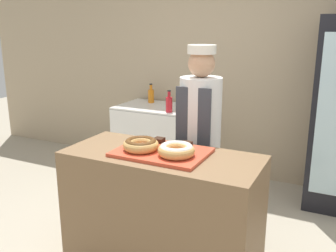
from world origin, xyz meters
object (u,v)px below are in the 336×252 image
(serving_tray, at_px, (162,152))
(baker_person, at_px, (200,140))
(donut_light_glaze, at_px, (176,150))
(brownie_back_right, at_px, (186,144))
(chest_freezer, at_px, (157,139))
(brownie_back_left, at_px, (159,140))
(bottle_red, at_px, (169,104))
(donut_chocolate_glaze, at_px, (141,144))
(bottle_orange, at_px, (151,95))

(serving_tray, bearing_deg, baker_person, 84.10)
(donut_light_glaze, xyz_separation_m, brownie_back_right, (-0.03, 0.22, -0.03))
(brownie_back_right, distance_m, chest_freezer, 1.98)
(serving_tray, height_order, brownie_back_right, brownie_back_right)
(serving_tray, distance_m, brownie_back_left, 0.21)
(serving_tray, bearing_deg, brownie_back_left, 123.17)
(bottle_red, bearing_deg, brownie_back_right, -59.15)
(donut_chocolate_glaze, bearing_deg, baker_person, 72.49)
(bottle_orange, bearing_deg, serving_tray, -59.15)
(brownie_back_right, bearing_deg, donut_light_glaze, -83.46)
(bottle_orange, distance_m, bottle_red, 0.59)
(bottle_orange, relative_size, bottle_red, 0.97)
(brownie_back_right, bearing_deg, donut_chocolate_glaze, -138.16)
(bottle_orange, bearing_deg, brownie_back_left, -59.38)
(donut_light_glaze, relative_size, brownie_back_right, 3.42)
(brownie_back_left, xyz_separation_m, bottle_orange, (-1.02, 1.72, -0.02))
(serving_tray, xyz_separation_m, brownie_back_left, (-0.11, 0.17, 0.03))
(brownie_back_left, height_order, bottle_orange, bottle_orange)
(donut_chocolate_glaze, bearing_deg, donut_light_glaze, 0.00)
(donut_chocolate_glaze, bearing_deg, bottle_red, 109.30)
(chest_freezer, bearing_deg, baker_person, -48.50)
(serving_tray, height_order, brownie_back_left, brownie_back_left)
(serving_tray, height_order, bottle_red, bottle_red)
(donut_light_glaze, xyz_separation_m, bottle_orange, (-1.27, 1.95, -0.05))
(donut_chocolate_glaze, distance_m, donut_light_glaze, 0.28)
(chest_freezer, bearing_deg, bottle_red, -38.88)
(brownie_back_right, height_order, baker_person, baker_person)
(donut_light_glaze, bearing_deg, donut_chocolate_glaze, 180.00)
(donut_chocolate_glaze, distance_m, bottle_orange, 2.19)
(donut_chocolate_glaze, distance_m, brownie_back_right, 0.34)
(donut_light_glaze, bearing_deg, chest_freezer, 121.77)
(bottle_orange, bearing_deg, bottle_red, -40.96)
(bottle_red, bearing_deg, donut_light_glaze, -62.18)
(brownie_back_left, xyz_separation_m, chest_freezer, (-0.86, 1.56, -0.54))
(donut_chocolate_glaze, bearing_deg, brownie_back_right, 41.84)
(baker_person, bearing_deg, chest_freezer, 131.50)
(brownie_back_left, relative_size, chest_freezer, 0.08)
(donut_light_glaze, distance_m, brownie_back_right, 0.23)
(donut_light_glaze, distance_m, bottle_red, 1.76)
(chest_freezer, bearing_deg, donut_light_glaze, -58.23)
(bottle_orange, bearing_deg, donut_light_glaze, -56.88)
(brownie_back_left, height_order, brownie_back_right, same)
(donut_chocolate_glaze, xyz_separation_m, bottle_orange, (-0.99, 1.95, -0.05))
(brownie_back_left, bearing_deg, baker_person, 66.83)
(brownie_back_right, bearing_deg, baker_person, 97.57)
(donut_chocolate_glaze, height_order, chest_freezer, donut_chocolate_glaze)
(baker_person, distance_m, bottle_red, 1.19)
(chest_freezer, distance_m, bottle_red, 0.64)
(baker_person, relative_size, chest_freezer, 1.78)
(donut_light_glaze, bearing_deg, serving_tray, 159.25)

